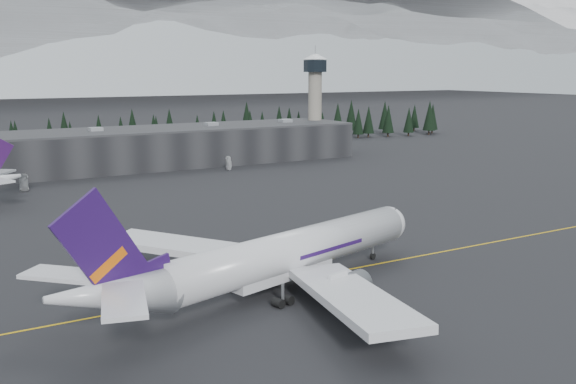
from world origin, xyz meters
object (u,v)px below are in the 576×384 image
terminal (128,149)px  control_tower (315,92)px  jet_main (267,259)px  gse_vehicle_b (229,168)px  gse_vehicle_a (24,189)px

terminal → control_tower: (75.00, 3.00, 17.11)m
terminal → jet_main: jet_main is taller
jet_main → gse_vehicle_b: (45.17, 109.24, -4.60)m
terminal → gse_vehicle_b: bearing=-39.4°
gse_vehicle_a → gse_vehicle_b: 63.26m
gse_vehicle_a → terminal: bearing=40.2°
terminal → jet_main: size_ratio=2.52×
gse_vehicle_a → control_tower: bearing=18.0°
control_tower → gse_vehicle_a: (-111.39, -31.27, -22.73)m
terminal → control_tower: 76.98m
terminal → gse_vehicle_a: 46.42m
terminal → gse_vehicle_a: (-36.39, -28.27, -5.62)m
control_tower → gse_vehicle_a: size_ratio=7.75×
terminal → jet_main: 132.33m
control_tower → jet_main: control_tower is taller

